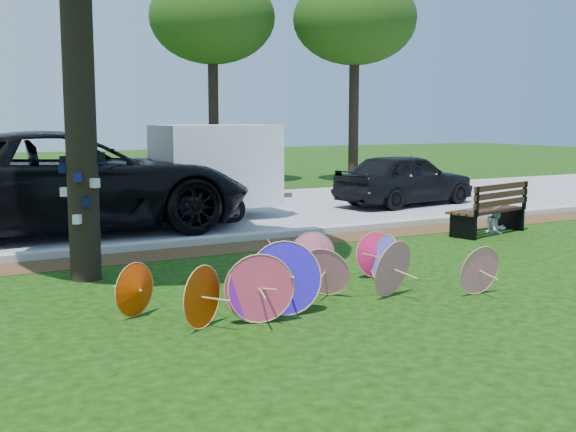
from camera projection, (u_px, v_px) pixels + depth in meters
name	position (u px, v px, depth m)	size (l,w,h in m)	color
ground	(332.00, 312.00, 8.70)	(90.00, 90.00, 0.00)	black
mulch_strip	(194.00, 252.00, 12.60)	(90.00, 1.00, 0.01)	#472D16
curb	(179.00, 243.00, 13.20)	(90.00, 0.30, 0.12)	#B7B5AD
street	(116.00, 218.00, 16.80)	(90.00, 8.00, 0.01)	gray
parasol_pile	(305.00, 273.00, 9.16)	(4.90, 2.53, 0.90)	#DD6981
black_van	(68.00, 182.00, 14.64)	(3.43, 7.43, 2.06)	black
dark_pickup	(405.00, 179.00, 19.29)	(1.66, 4.13, 1.41)	black
cargo_trailer	(216.00, 165.00, 16.71)	(2.67, 1.69, 2.47)	white
park_bench	(486.00, 209.00, 14.55)	(1.96, 0.74, 1.02)	black
person_left	(471.00, 210.00, 14.43)	(0.37, 0.24, 1.01)	#3D3E53
person_right	(497.00, 204.00, 14.75)	(0.56, 0.44, 1.16)	silver
bg_trees	(164.00, 10.00, 23.23)	(19.95, 6.48, 7.40)	black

